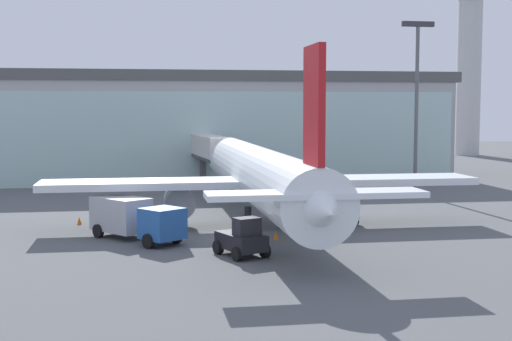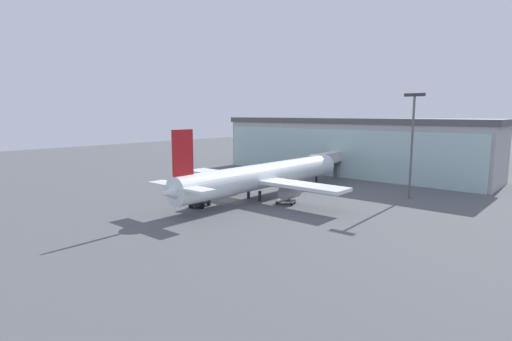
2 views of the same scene
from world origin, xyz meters
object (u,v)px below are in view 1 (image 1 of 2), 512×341
at_px(catering_truck, 134,217).
at_px(safety_cone_wingtip, 79,221).
at_px(pushback_tug, 242,239).
at_px(safety_cone_nose, 276,236).
at_px(jet_bridge, 210,149).
at_px(airplane, 260,176).
at_px(control_tower, 470,42).
at_px(baggage_cart, 338,218).
at_px(apron_light_mast, 417,91).

relative_size(catering_truck, safety_cone_wingtip, 12.97).
bearing_deg(pushback_tug, safety_cone_nose, -53.35).
xyz_separation_m(jet_bridge, catering_truck, (-7.76, -27.06, -2.76)).
relative_size(jet_bridge, airplane, 0.28).
bearing_deg(airplane, control_tower, -35.66).
bearing_deg(jet_bridge, catering_truck, 158.95).
relative_size(airplane, baggage_cart, 12.75).
xyz_separation_m(pushback_tug, safety_cone_wingtip, (-10.06, 13.03, -0.70)).
bearing_deg(pushback_tug, safety_cone_wingtip, 16.17).
bearing_deg(airplane, apron_light_mast, -49.82).
bearing_deg(baggage_cart, control_tower, 40.04).
bearing_deg(catering_truck, pushback_tug, 7.73).
height_order(pushback_tug, safety_cone_wingtip, pushback_tug).
distance_m(apron_light_mast, airplane, 24.56).
distance_m(control_tower, safety_cone_nose, 92.23).
xyz_separation_m(apron_light_mast, pushback_tug, (-21.12, -26.23, -9.11)).
bearing_deg(safety_cone_nose, baggage_cart, 42.37).
relative_size(airplane, safety_cone_nose, 73.06).
xyz_separation_m(control_tower, pushback_tug, (-52.76, -79.65, -19.16)).
relative_size(jet_bridge, catering_truck, 1.60).
relative_size(safety_cone_nose, safety_cone_wingtip, 1.00).
bearing_deg(control_tower, pushback_tug, -123.52).
relative_size(jet_bridge, safety_cone_nose, 20.79).
bearing_deg(safety_cone_wingtip, safety_cone_nose, -32.90).
xyz_separation_m(jet_bridge, safety_cone_wingtip, (-11.70, -20.11, -3.95)).
bearing_deg(pushback_tug, apron_light_mast, -60.33).
distance_m(jet_bridge, control_tower, 70.92).
xyz_separation_m(baggage_cart, safety_cone_nose, (-5.60, -5.11, -0.23)).
distance_m(catering_truck, safety_cone_nose, 9.20).
bearing_deg(safety_cone_nose, catering_truck, 171.01).
height_order(safety_cone_nose, safety_cone_wingtip, same).
bearing_deg(control_tower, baggage_cart, -122.35).
bearing_deg(baggage_cart, airplane, 149.22).
bearing_deg(pushback_tug, airplane, -36.37).
height_order(baggage_cart, pushback_tug, pushback_tug).
distance_m(pushback_tug, safety_cone_wingtip, 16.47).
relative_size(jet_bridge, apron_light_mast, 0.68).
relative_size(pushback_tug, safety_cone_nose, 6.61).
height_order(jet_bridge, catering_truck, jet_bridge).
distance_m(catering_truck, baggage_cart, 15.10).
relative_size(control_tower, baggage_cart, 10.66).
distance_m(jet_bridge, safety_cone_wingtip, 23.60).
distance_m(control_tower, airplane, 86.38).
bearing_deg(apron_light_mast, airplane, -140.16).
xyz_separation_m(apron_light_mast, baggage_cart, (-12.62, -16.47, -9.58)).
xyz_separation_m(control_tower, safety_cone_wingtip, (-62.82, -66.62, -19.86)).
relative_size(control_tower, safety_cone_wingtip, 61.10).
bearing_deg(safety_cone_wingtip, catering_truck, -60.46).
bearing_deg(pushback_tug, jet_bridge, -24.33).
xyz_separation_m(airplane, safety_cone_nose, (-0.05, -6.41, -3.28)).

